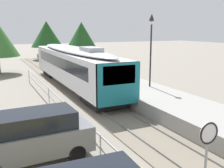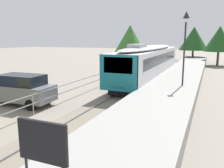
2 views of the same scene
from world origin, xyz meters
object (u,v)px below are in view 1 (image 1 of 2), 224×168
Objects in this scene: platform_lamp_mid_platform at (151,37)px; commuter_train at (74,64)px; speed_limit_sign at (208,147)px; parked_suv_grey at (33,136)px.

commuter_train is at bearing 123.90° from platform_lamp_mid_platform.
platform_lamp_mid_platform is 1.91× the size of speed_limit_sign.
commuter_train reaches higher than speed_limit_sign.
commuter_train is 17.74m from speed_limit_sign.
commuter_train is 13.59m from parked_suv_grey.
parked_suv_grey is (-9.61, -6.30, -3.56)m from platform_lamp_mid_platform.
platform_lamp_mid_platform is at bearing 33.24° from parked_suv_grey.
commuter_train is at bearing 65.82° from parked_suv_grey.
platform_lamp_mid_platform is at bearing -56.10° from commuter_train.
platform_lamp_mid_platform is 12.03m from parked_suv_grey.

